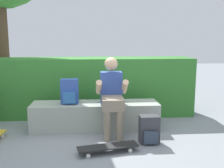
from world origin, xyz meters
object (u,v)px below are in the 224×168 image
object	(u,v)px
skateboard_near_person	(108,147)
backpack_on_bench	(70,92)
bench_main	(95,116)
person_skater	(112,93)
backpack_on_ground	(149,130)

from	to	relation	value
skateboard_near_person	backpack_on_bench	distance (m)	1.23
bench_main	backpack_on_bench	bearing A→B (deg)	-178.68
person_skater	bench_main	bearing A→B (deg)	139.33
backpack_on_ground	bench_main	bearing A→B (deg)	138.60
backpack_on_bench	skateboard_near_person	bearing A→B (deg)	-59.15
backpack_on_bench	backpack_on_ground	bearing A→B (deg)	-29.43
person_skater	backpack_on_bench	distance (m)	0.70
skateboard_near_person	backpack_on_bench	xyz separation A→B (m)	(-0.56, 0.94, 0.56)
backpack_on_bench	backpack_on_ground	size ratio (longest dim) A/B	1.00
skateboard_near_person	backpack_on_ground	size ratio (longest dim) A/B	2.06
backpack_on_bench	backpack_on_ground	distance (m)	1.41
bench_main	backpack_on_ground	xyz separation A→B (m)	(0.76, -0.67, -0.03)
bench_main	skateboard_near_person	bearing A→B (deg)	-80.93
backpack_on_bench	backpack_on_ground	world-z (taller)	backpack_on_bench
skateboard_near_person	backpack_on_ground	xyz separation A→B (m)	(0.61, 0.28, 0.12)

